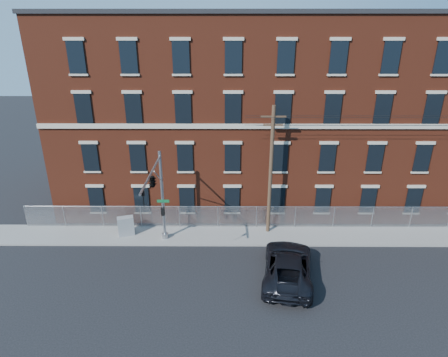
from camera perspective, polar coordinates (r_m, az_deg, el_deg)
ground at (r=25.23m, az=3.41°, el=-14.65°), size 140.00×140.00×0.00m
sidewalk at (r=32.23m, az=24.98°, el=-7.98°), size 65.00×3.00×0.12m
mill_building at (r=37.30m, az=21.59°, el=9.84°), size 55.30×14.32×16.30m
chain_link_fence at (r=32.82m, az=24.38°, el=-5.35°), size 59.06×0.06×1.85m
traffic_signal_mast at (r=24.82m, az=-10.53°, el=-1.28°), size 0.90×6.75×7.00m
utility_pole_near at (r=27.78m, az=7.20°, el=1.37°), size 1.80×0.28×10.00m
pickup_truck at (r=24.83m, az=9.78°, el=-13.08°), size 4.03×6.92×1.81m
utility_cabinet at (r=29.92m, az=-14.85°, el=-7.08°), size 1.34×0.94×1.51m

